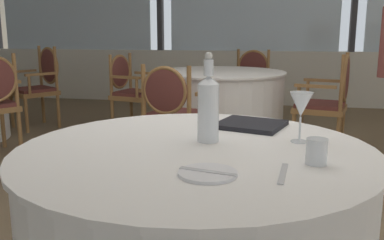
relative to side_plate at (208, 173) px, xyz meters
name	(u,v)px	position (x,y,z in m)	size (l,w,h in m)	color
ground_plane	(209,218)	(-0.20, 1.32, -0.75)	(15.20, 15.20, 0.00)	#756047
window_wall_far	(253,29)	(-0.20, 5.71, 0.44)	(9.54, 0.14, 3.00)	silver
side_plate	(208,173)	(0.00, 0.00, 0.00)	(0.17, 0.17, 0.01)	white
butter_knife	(208,172)	(0.00, 0.00, 0.01)	(0.17, 0.02, 0.00)	silver
dinner_fork	(283,173)	(0.21, 0.05, 0.00)	(0.19, 0.02, 0.00)	silver
water_bottle	(208,106)	(-0.06, 0.38, 0.13)	(0.08, 0.08, 0.33)	white
wine_glass	(301,106)	(0.28, 0.44, 0.13)	(0.09, 0.09, 0.19)	white
water_tumbler	(317,151)	(0.32, 0.17, 0.04)	(0.07, 0.07, 0.08)	white
menu_book	(251,124)	(0.08, 0.66, 0.01)	(0.27, 0.25, 0.02)	black
background_table_0	(220,107)	(-0.38, 3.23, -0.38)	(1.35, 1.35, 0.75)	white
dining_chair_0_0	(130,87)	(-1.45, 3.47, -0.22)	(0.55, 0.61, 0.90)	olive
dining_chair_0_1	(173,109)	(-0.63, 2.16, -0.22)	(0.61, 0.55, 0.90)	olive
dining_chair_0_2	(330,96)	(0.70, 2.98, -0.20)	(0.55, 0.61, 0.96)	olive
dining_chair_0_3	(250,80)	(-0.13, 4.30, -0.21)	(0.61, 0.55, 0.93)	olive
dining_chair_2_3	(40,81)	(-2.62, 3.55, -0.19)	(0.66, 0.64, 0.98)	olive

